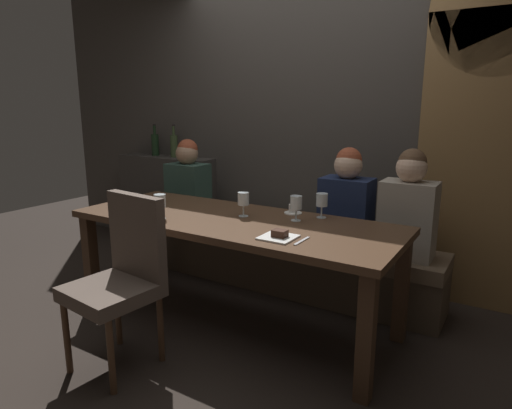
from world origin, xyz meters
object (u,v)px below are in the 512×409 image
object	(u,v)px
dining_table	(233,231)
wine_glass_near_left	(322,201)
wine_bottle_dark_red	(155,144)
wine_bottle_pale_label	(174,145)
diner_bearded	(347,201)
espresso_cup	(293,210)
wine_glass_center_back	(243,200)
fork_on_table	(302,241)
diner_far_end	(408,207)
banquette_bench	(283,260)
chair_near_side	(123,271)
diner_redhead	(188,182)
wine_glass_far_right	(296,204)
dessert_plate	(279,236)
wine_glass_far_left	(160,202)

from	to	relation	value
dining_table	wine_glass_near_left	size ratio (longest dim) A/B	13.41
wine_bottle_dark_red	wine_bottle_pale_label	bearing A→B (deg)	-0.81
diner_bearded	wine_bottle_pale_label	xyz separation A→B (m)	(-1.97, 0.37, 0.28)
dining_table	espresso_cup	xyz separation A→B (m)	(0.27, 0.32, 0.11)
wine_glass_center_back	fork_on_table	world-z (taller)	wine_glass_center_back
diner_far_end	fork_on_table	distance (m)	0.97
banquette_bench	dining_table	bearing A→B (deg)	-90.00
chair_near_side	diner_bearded	size ratio (longest dim) A/B	1.35
fork_on_table	chair_near_side	bearing A→B (deg)	-148.94
banquette_bench	diner_redhead	distance (m)	1.13
diner_redhead	wine_bottle_dark_red	bearing A→B (deg)	154.08
dining_table	wine_glass_far_right	xyz separation A→B (m)	(0.38, 0.16, 0.20)
chair_near_side	diner_bearded	world-z (taller)	diner_bearded
wine_glass_near_left	dessert_plate	distance (m)	0.56
wine_bottle_dark_red	wine_glass_far_left	xyz separation A→B (m)	(1.31, -1.32, -0.21)
dining_table	banquette_bench	distance (m)	0.82
wine_glass_center_back	wine_bottle_pale_label	bearing A→B (deg)	146.59
banquette_bench	diner_redhead	size ratio (longest dim) A/B	3.46
wine_glass_center_back	chair_near_side	bearing A→B (deg)	-109.97
wine_glass_far_left	wine_glass_center_back	bearing A→B (deg)	38.73
diner_redhead	wine_bottle_pale_label	world-z (taller)	wine_bottle_pale_label
banquette_bench	wine_bottle_pale_label	distance (m)	1.71
dining_table	wine_bottle_dark_red	world-z (taller)	wine_bottle_dark_red
espresso_cup	dessert_plate	size ratio (longest dim) A/B	0.63
chair_near_side	espresso_cup	xyz separation A→B (m)	(0.54, 1.05, 0.21)
chair_near_side	dessert_plate	xyz separation A→B (m)	(0.73, 0.49, 0.20)
wine_glass_near_left	espresso_cup	distance (m)	0.23
diner_bearded	fork_on_table	distance (m)	0.90
espresso_cup	wine_bottle_dark_red	bearing A→B (deg)	159.77
banquette_bench	fork_on_table	xyz separation A→B (m)	(0.61, -0.92, 0.51)
diner_bearded	wine_glass_far_left	world-z (taller)	diner_bearded
wine_bottle_pale_label	wine_glass_far_right	world-z (taller)	wine_bottle_pale_label
diner_bearded	wine_bottle_dark_red	world-z (taller)	wine_bottle_dark_red
wine_glass_far_right	espresso_cup	bearing A→B (deg)	122.48
diner_far_end	fork_on_table	world-z (taller)	diner_far_end
chair_near_side	espresso_cup	size ratio (longest dim) A/B	8.17
banquette_bench	wine_glass_far_left	size ratio (longest dim) A/B	15.24
diner_bearded	wine_bottle_pale_label	size ratio (longest dim) A/B	2.23
diner_far_end	espresso_cup	size ratio (longest dim) A/B	6.18
banquette_bench	fork_on_table	world-z (taller)	fork_on_table
banquette_bench	diner_redhead	xyz separation A→B (m)	(-0.98, -0.00, 0.56)
diner_redhead	wine_glass_center_back	xyz separation A→B (m)	(1.00, -0.62, 0.06)
wine_glass_far_right	wine_bottle_pale_label	bearing A→B (deg)	154.00
chair_near_side	wine_bottle_dark_red	size ratio (longest dim) A/B	3.01
diner_redhead	wine_glass_center_back	world-z (taller)	diner_redhead
dining_table	chair_near_side	xyz separation A→B (m)	(-0.26, -0.72, -0.09)
diner_bearded	wine_bottle_dark_red	xyz separation A→B (m)	(-2.23, 0.38, 0.28)
fork_on_table	wine_bottle_dark_red	bearing A→B (deg)	152.11
diner_far_end	wine_bottle_pale_label	distance (m)	2.45
chair_near_side	wine_glass_far_left	world-z (taller)	chair_near_side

